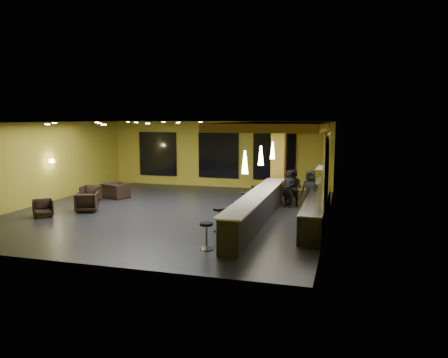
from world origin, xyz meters
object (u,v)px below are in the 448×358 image
(bar_stool_0, at_px, (206,232))
(staff_c, at_px, (310,190))
(pendant_0, at_px, (245,162))
(pendant_1, at_px, (261,155))
(bar_counter, at_px, (257,209))
(staff_b, at_px, (294,188))
(bar_stool_3, at_px, (245,199))
(bar_stool_1, at_px, (219,217))
(armchair_d, at_px, (115,191))
(pendant_2, at_px, (273,150))
(armchair_b, at_px, (87,202))
(armchair_a, at_px, (43,208))
(staff_a, at_px, (288,189))
(bar_stool_4, at_px, (255,192))
(bar_stool_2, at_px, (237,209))
(prep_counter, at_px, (316,211))
(armchair_c, at_px, (91,193))
(column, at_px, (278,161))

(bar_stool_0, bearing_deg, staff_c, 69.93)
(pendant_0, height_order, pendant_1, same)
(bar_counter, xyz_separation_m, staff_b, (0.87, 3.26, 0.28))
(pendant_1, relative_size, bar_stool_3, 0.90)
(bar_counter, bearing_deg, bar_stool_1, -119.86)
(armchair_d, bearing_deg, pendant_2, -160.71)
(pendant_1, height_order, staff_c, pendant_1)
(armchair_b, height_order, bar_stool_1, bar_stool_1)
(armchair_d, bearing_deg, staff_c, -161.25)
(bar_counter, xyz_separation_m, armchair_a, (-7.93, -1.23, -0.17))
(bar_counter, relative_size, bar_stool_1, 9.85)
(pendant_0, distance_m, staff_a, 5.26)
(bar_stool_3, bearing_deg, bar_stool_0, -89.16)
(bar_stool_3, relative_size, bar_stool_4, 1.00)
(bar_counter, distance_m, staff_b, 3.39)
(bar_stool_1, height_order, bar_stool_2, bar_stool_1)
(staff_b, relative_size, bar_stool_2, 2.14)
(prep_counter, height_order, pendant_0, pendant_0)
(prep_counter, distance_m, bar_stool_0, 4.83)
(staff_c, bearing_deg, armchair_c, -160.49)
(armchair_d, bearing_deg, column, -148.31)
(prep_counter, xyz_separation_m, armchair_d, (-9.26, 2.43, -0.08))
(bar_stool_0, relative_size, bar_stool_2, 1.05)
(pendant_2, bearing_deg, bar_counter, -90.00)
(pendant_2, bearing_deg, column, 90.00)
(bar_stool_2, bearing_deg, armchair_b, 179.24)
(bar_stool_3, bearing_deg, staff_c, 27.26)
(armchair_a, height_order, bar_stool_3, bar_stool_3)
(bar_counter, bearing_deg, pendant_0, -90.00)
(column, distance_m, armchair_d, 7.58)
(armchair_b, distance_m, bar_stool_0, 7.05)
(bar_stool_0, bearing_deg, staff_b, 76.45)
(bar_counter, relative_size, staff_a, 5.14)
(armchair_a, height_order, armchair_c, armchair_c)
(pendant_2, height_order, bar_stool_2, pendant_2)
(armchair_c, relative_size, bar_stool_0, 1.02)
(bar_stool_3, bearing_deg, armchair_c, 178.06)
(bar_counter, distance_m, armchair_b, 6.88)
(column, height_order, staff_b, column)
(bar_stool_0, bearing_deg, pendant_0, 62.76)
(staff_b, bearing_deg, pendant_1, -83.50)
(bar_counter, relative_size, armchair_d, 7.38)
(pendant_1, bearing_deg, pendant_2, 90.00)
(staff_a, bearing_deg, armchair_a, -129.47)
(pendant_2, distance_m, staff_b, 1.81)
(staff_a, bearing_deg, bar_stool_3, -115.24)
(bar_stool_2, height_order, bar_stool_4, bar_stool_4)
(staff_a, xyz_separation_m, bar_stool_0, (-1.44, -6.44, -0.29))
(bar_counter, bearing_deg, prep_counter, 14.04)
(pendant_1, height_order, pendant_2, same)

